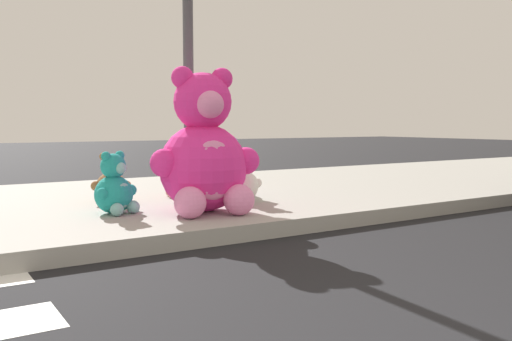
{
  "coord_description": "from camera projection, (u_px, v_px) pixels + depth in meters",
  "views": [
    {
      "loc": [
        -1.51,
        -0.89,
        1.01
      ],
      "look_at": [
        1.34,
        3.6,
        0.55
      ],
      "focal_mm": 38.0,
      "sensor_mm": 36.0,
      "label": 1
    }
  ],
  "objects": [
    {
      "name": "sign_pole",
      "position": [
        188.0,
        44.0,
        5.71
      ],
      "size": [
        0.56,
        0.11,
        3.2
      ],
      "color": "#4C4C51",
      "rests_on": "sidewalk"
    },
    {
      "name": "plush_lavender",
      "position": [
        227.0,
        172.0,
        6.58
      ],
      "size": [
        0.52,
        0.49,
        0.69
      ],
      "color": "#B28CD8",
      "rests_on": "sidewalk"
    },
    {
      "name": "plush_teal",
      "position": [
        115.0,
        189.0,
        5.17
      ],
      "size": [
        0.44,
        0.43,
        0.6
      ],
      "color": "teal",
      "rests_on": "sidewalk"
    },
    {
      "name": "plush_brown",
      "position": [
        111.0,
        183.0,
        5.86
      ],
      "size": [
        0.4,
        0.39,
        0.55
      ],
      "color": "olive",
      "rests_on": "sidewalk"
    },
    {
      "name": "plush_red",
      "position": [
        180.0,
        180.0,
        6.39
      ],
      "size": [
        0.34,
        0.36,
        0.48
      ],
      "color": "red",
      "rests_on": "sidewalk"
    },
    {
      "name": "sidewalk",
      "position": [
        77.0,
        208.0,
        6.0
      ],
      "size": [
        28.0,
        4.4,
        0.15
      ],
      "primitive_type": "cube",
      "color": "#9E9B93",
      "rests_on": "ground_plane"
    },
    {
      "name": "plush_pink_large",
      "position": [
        204.0,
        154.0,
        5.25
      ],
      "size": [
        1.07,
        0.98,
        1.41
      ],
      "color": "#F22D93",
      "rests_on": "sidewalk"
    },
    {
      "name": "plush_white",
      "position": [
        242.0,
        181.0,
        5.96
      ],
      "size": [
        0.42,
        0.42,
        0.58
      ],
      "color": "white",
      "rests_on": "sidewalk"
    }
  ]
}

